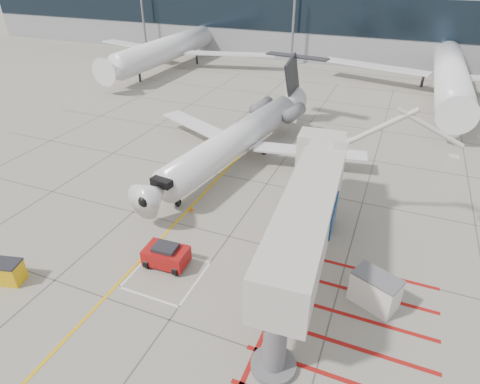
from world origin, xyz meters
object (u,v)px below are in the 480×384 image
at_px(jet_bridge, 305,228).
at_px(pushback_tug, 166,255).
at_px(spill_bin, 7,272).
at_px(regional_jet, 224,132).

bearing_deg(jet_bridge, pushback_tug, -170.20).
distance_m(jet_bridge, pushback_tug, 8.84).
bearing_deg(spill_bin, jet_bridge, 9.01).
xyz_separation_m(jet_bridge, spill_bin, (-16.02, -6.84, -3.03)).
bearing_deg(regional_jet, pushback_tug, -73.73).
bearing_deg(spill_bin, regional_jet, 56.95).
bearing_deg(regional_jet, spill_bin, -100.62).
height_order(regional_jet, pushback_tug, regional_jet).
distance_m(regional_jet, pushback_tug, 13.44).
xyz_separation_m(jet_bridge, pushback_tug, (-8.09, -1.97, -2.97)).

